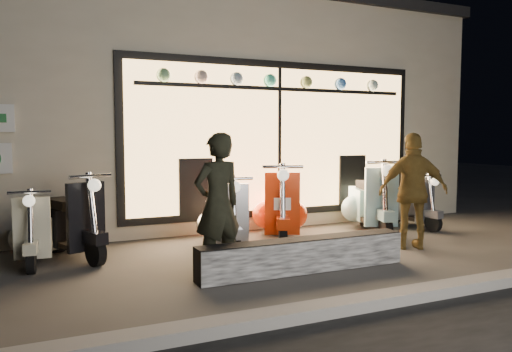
{
  "coord_description": "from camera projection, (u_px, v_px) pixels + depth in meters",
  "views": [
    {
      "loc": [
        -3.07,
        -5.72,
        1.62
      ],
      "look_at": [
        -0.23,
        0.6,
        1.05
      ],
      "focal_mm": 35.0,
      "sensor_mm": 36.0,
      "label": 1
    }
  ],
  "objects": [
    {
      "name": "woman",
      "position": [
        413.0,
        191.0,
        7.07
      ],
      "size": [
        1.05,
        0.77,
        1.65
      ],
      "primitive_type": "imported",
      "rotation": [
        0.0,
        0.0,
        2.71
      ],
      "color": "brown",
      "rests_on": "ground"
    },
    {
      "name": "scooter_black",
      "position": [
        66.0,
        224.0,
        6.67
      ],
      "size": [
        0.86,
        1.5,
        1.09
      ],
      "rotation": [
        0.0,
        0.0,
        0.38
      ],
      "color": "black",
      "rests_on": "ground"
    },
    {
      "name": "ground",
      "position": [
        291.0,
        258.0,
        6.58
      ],
      "size": [
        40.0,
        40.0,
        0.0
      ],
      "primitive_type": "plane",
      "color": "#383533",
      "rests_on": "ground"
    },
    {
      "name": "scooter_red",
      "position": [
        280.0,
        209.0,
        7.87
      ],
      "size": [
        0.94,
        1.56,
        1.14
      ],
      "rotation": [
        0.0,
        0.0,
        -0.43
      ],
      "color": "black",
      "rests_on": "ground"
    },
    {
      "name": "scooter_blue",
      "position": [
        370.0,
        203.0,
        8.5
      ],
      "size": [
        0.91,
        1.62,
        1.17
      ],
      "rotation": [
        0.0,
        0.0,
        -0.37
      ],
      "color": "black",
      "rests_on": "ground"
    },
    {
      "name": "graffiti_barrier",
      "position": [
        303.0,
        255.0,
        5.9
      ],
      "size": [
        2.63,
        0.28,
        0.4
      ],
      "primitive_type": "cube",
      "color": "black",
      "rests_on": "ground"
    },
    {
      "name": "scooter_grey",
      "position": [
        403.0,
        205.0,
        8.89
      ],
      "size": [
        0.5,
        1.29,
        0.92
      ],
      "rotation": [
        0.0,
        0.0,
        0.12
      ],
      "color": "black",
      "rests_on": "ground"
    },
    {
      "name": "scooter_cream",
      "position": [
        37.0,
        232.0,
        6.44
      ],
      "size": [
        0.5,
        1.31,
        0.93
      ],
      "rotation": [
        0.0,
        0.0,
        -0.11
      ],
      "color": "black",
      "rests_on": "ground"
    },
    {
      "name": "scooter_silver",
      "position": [
        225.0,
        218.0,
        7.25
      ],
      "size": [
        0.63,
        1.44,
        1.02
      ],
      "rotation": [
        0.0,
        0.0,
        -0.19
      ],
      "color": "black",
      "rests_on": "ground"
    },
    {
      "name": "kerb",
      "position": [
        390.0,
        299.0,
        4.76
      ],
      "size": [
        40.0,
        0.25,
        0.12
      ],
      "primitive_type": "cube",
      "color": "slate",
      "rests_on": "ground"
    },
    {
      "name": "shop_building",
      "position": [
        184.0,
        113.0,
        10.94
      ],
      "size": [
        10.2,
        6.23,
        4.2
      ],
      "color": "beige",
      "rests_on": "ground"
    },
    {
      "name": "man",
      "position": [
        218.0,
        204.0,
        5.73
      ],
      "size": [
        0.67,
        0.51,
        1.65
      ],
      "primitive_type": "imported",
      "rotation": [
        0.0,
        0.0,
        3.35
      ],
      "color": "black",
      "rests_on": "ground"
    }
  ]
}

